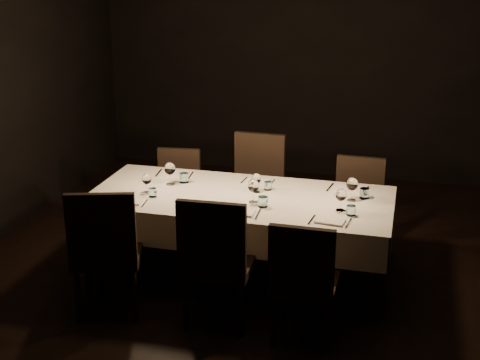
% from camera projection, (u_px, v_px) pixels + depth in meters
% --- Properties ---
extents(room, '(5.01, 6.01, 3.01)m').
position_uv_depth(room, '(240.00, 109.00, 5.33)').
color(room, black).
rests_on(room, ground).
extents(dining_table, '(2.52, 1.12, 0.76)m').
position_uv_depth(dining_table, '(240.00, 204.00, 5.60)').
color(dining_table, black).
rests_on(dining_table, ground).
extents(chair_near_left, '(0.63, 0.63, 1.06)m').
position_uv_depth(chair_near_left, '(106.00, 247.00, 5.06)').
color(chair_near_left, black).
rests_on(chair_near_left, ground).
extents(place_setting_near_left, '(0.31, 0.39, 0.17)m').
position_uv_depth(place_setting_near_left, '(143.00, 189.00, 5.54)').
color(place_setting_near_left, silver).
rests_on(place_setting_near_left, dining_table).
extents(chair_near_center, '(0.52, 0.52, 1.05)m').
position_uv_depth(chair_near_center, '(216.00, 257.00, 4.90)').
color(chair_near_center, black).
rests_on(chair_near_center, ground).
extents(place_setting_near_center, '(0.36, 0.42, 0.20)m').
position_uv_depth(place_setting_near_center, '(251.00, 197.00, 5.31)').
color(place_setting_near_center, silver).
rests_on(place_setting_near_center, dining_table).
extents(chair_near_right, '(0.46, 0.46, 0.95)m').
position_uv_depth(chair_near_right, '(303.00, 277.00, 4.70)').
color(chair_near_right, black).
rests_on(chair_near_right, ground).
extents(place_setting_near_right, '(0.33, 0.40, 0.18)m').
position_uv_depth(place_setting_near_right, '(340.00, 206.00, 5.15)').
color(place_setting_near_right, silver).
rests_on(place_setting_near_right, dining_table).
extents(chair_far_left, '(0.46, 0.46, 0.87)m').
position_uv_depth(chair_far_left, '(178.00, 189.00, 6.53)').
color(chair_far_left, black).
rests_on(chair_far_left, ground).
extents(place_setting_far_left, '(0.37, 0.42, 0.20)m').
position_uv_depth(place_setting_far_left, '(175.00, 173.00, 5.90)').
color(place_setting_far_left, silver).
rests_on(place_setting_far_left, dining_table).
extents(chair_far_center, '(0.51, 0.51, 1.04)m').
position_uv_depth(chair_far_center, '(256.00, 184.00, 6.44)').
color(chair_far_center, black).
rests_on(chair_far_center, ground).
extents(place_setting_far_center, '(0.30, 0.39, 0.17)m').
position_uv_depth(place_setting_far_center, '(260.00, 181.00, 5.72)').
color(place_setting_far_center, silver).
rests_on(place_setting_far_center, dining_table).
extents(chair_far_right, '(0.46, 0.46, 0.92)m').
position_uv_depth(chair_far_right, '(358.00, 203.00, 6.10)').
color(chair_far_right, black).
rests_on(chair_far_right, ground).
extents(place_setting_far_right, '(0.37, 0.42, 0.20)m').
position_uv_depth(place_setting_far_right, '(354.00, 188.00, 5.53)').
color(place_setting_far_right, silver).
rests_on(place_setting_far_right, dining_table).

